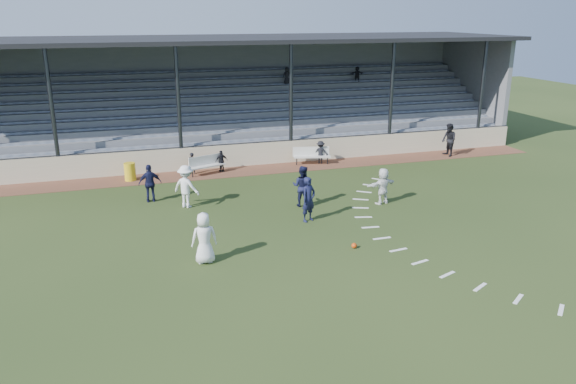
# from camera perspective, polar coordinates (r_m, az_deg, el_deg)

# --- Properties ---
(ground) EXTENTS (90.00, 90.00, 0.00)m
(ground) POSITION_cam_1_polar(r_m,az_deg,el_deg) (19.94, 2.13, -5.66)
(ground) COLOR #293917
(ground) RESTS_ON ground
(cinder_track) EXTENTS (34.00, 2.00, 0.02)m
(cinder_track) POSITION_cam_1_polar(r_m,az_deg,el_deg) (29.50, -4.60, 2.14)
(cinder_track) COLOR brown
(cinder_track) RESTS_ON ground
(retaining_wall) EXTENTS (34.00, 0.18, 1.20)m
(retaining_wall) POSITION_cam_1_polar(r_m,az_deg,el_deg) (30.34, -5.07, 3.72)
(retaining_wall) COLOR beige
(retaining_wall) RESTS_ON ground
(bench_left) EXTENTS (2.01, 1.13, 0.95)m
(bench_left) POSITION_cam_1_polar(r_m,az_deg,el_deg) (29.03, -8.27, 2.93)
(bench_left) COLOR silver
(bench_left) RESTS_ON cinder_track
(bench_right) EXTENTS (2.04, 0.85, 0.95)m
(bench_right) POSITION_cam_1_polar(r_m,az_deg,el_deg) (30.64, 2.40, 3.89)
(bench_right) COLOR silver
(bench_right) RESTS_ON cinder_track
(trash_bin) EXTENTS (0.55, 0.55, 0.88)m
(trash_bin) POSITION_cam_1_polar(r_m,az_deg,el_deg) (28.69, -15.76, 2.00)
(trash_bin) COLOR yellow
(trash_bin) RESTS_ON cinder_track
(football) EXTENTS (0.20, 0.20, 0.20)m
(football) POSITION_cam_1_polar(r_m,az_deg,el_deg) (19.97, 6.74, -5.43)
(football) COLOR #C73E0B
(football) RESTS_ON ground
(player_white_lead) EXTENTS (0.85, 0.55, 1.74)m
(player_white_lead) POSITION_cam_1_polar(r_m,az_deg,el_deg) (18.67, -8.51, -4.64)
(player_white_lead) COLOR white
(player_white_lead) RESTS_ON ground
(player_navy_lead) EXTENTS (0.79, 0.69, 1.81)m
(player_navy_lead) POSITION_cam_1_polar(r_m,az_deg,el_deg) (22.12, 2.10, -0.75)
(player_navy_lead) COLOR #141737
(player_navy_lead) RESTS_ON ground
(player_navy_mid) EXTENTS (1.09, 1.04, 1.77)m
(player_navy_mid) POSITION_cam_1_polar(r_m,az_deg,el_deg) (23.85, 1.46, 0.60)
(player_navy_mid) COLOR #141737
(player_navy_mid) RESTS_ON ground
(player_white_wing) EXTENTS (1.34, 1.29, 1.83)m
(player_white_wing) POSITION_cam_1_polar(r_m,az_deg,el_deg) (24.08, -10.31, 0.55)
(player_white_wing) COLOR white
(player_white_wing) RESTS_ON ground
(player_navy_wing) EXTENTS (0.99, 0.42, 1.68)m
(player_navy_wing) POSITION_cam_1_polar(r_m,az_deg,el_deg) (25.14, -13.83, 0.86)
(player_navy_wing) COLOR #141737
(player_navy_wing) RESTS_ON ground
(player_white_back) EXTENTS (1.54, 0.82, 1.59)m
(player_white_back) POSITION_cam_1_polar(r_m,az_deg,el_deg) (24.53, 9.61, 0.61)
(player_white_back) COLOR white
(player_white_back) RESTS_ON ground
(official) EXTENTS (0.71, 0.91, 1.88)m
(official) POSITION_cam_1_polar(r_m,az_deg,el_deg) (33.61, 16.03, 5.10)
(official) COLOR black
(official) RESTS_ON cinder_track
(sub_left_near) EXTENTS (0.42, 0.28, 1.13)m
(sub_left_near) POSITION_cam_1_polar(r_m,az_deg,el_deg) (29.10, -9.73, 2.89)
(sub_left_near) COLOR black
(sub_left_near) RESTS_ON cinder_track
(sub_left_far) EXTENTS (0.69, 0.37, 1.12)m
(sub_left_far) POSITION_cam_1_polar(r_m,az_deg,el_deg) (29.36, -6.77, 3.15)
(sub_left_far) COLOR black
(sub_left_far) RESTS_ON cinder_track
(sub_right) EXTENTS (0.93, 0.76, 1.25)m
(sub_right) POSITION_cam_1_polar(r_m,az_deg,el_deg) (30.78, 3.33, 4.06)
(sub_right) COLOR black
(sub_right) RESTS_ON cinder_track
(grandstand) EXTENTS (34.60, 9.00, 6.61)m
(grandstand) POSITION_cam_1_polar(r_m,az_deg,el_deg) (34.54, -6.82, 8.10)
(grandstand) COLOR slate
(grandstand) RESTS_ON ground
(penalty_arc) EXTENTS (3.89, 14.63, 0.01)m
(penalty_arc) POSITION_cam_1_polar(r_m,az_deg,el_deg) (21.56, 12.56, -4.23)
(penalty_arc) COLOR white
(penalty_arc) RESTS_ON ground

